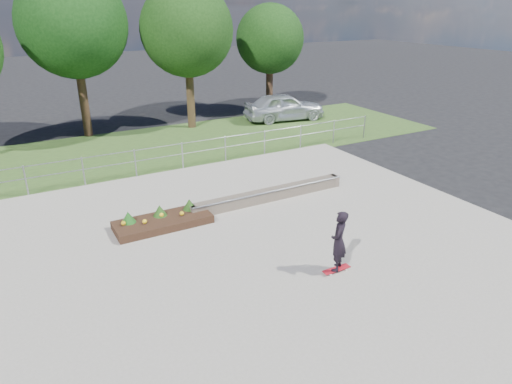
% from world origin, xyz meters
% --- Properties ---
extents(ground, '(120.00, 120.00, 0.00)m').
position_xyz_m(ground, '(0.00, 0.00, 0.00)').
color(ground, black).
rests_on(ground, ground).
extents(grass_verge, '(30.00, 8.00, 0.02)m').
position_xyz_m(grass_verge, '(0.00, 11.00, 0.01)').
color(grass_verge, '#304D1E').
rests_on(grass_verge, ground).
extents(concrete_slab, '(15.00, 15.00, 0.06)m').
position_xyz_m(concrete_slab, '(0.00, 0.00, 0.03)').
color(concrete_slab, gray).
rests_on(concrete_slab, ground).
extents(fence, '(20.06, 0.06, 1.20)m').
position_xyz_m(fence, '(0.00, 7.50, 0.77)').
color(fence, gray).
rests_on(fence, ground).
extents(tree_mid_left, '(5.25, 5.25, 8.25)m').
position_xyz_m(tree_mid_left, '(-2.50, 15.00, 5.61)').
color(tree_mid_left, '#362115').
rests_on(tree_mid_left, ground).
extents(tree_mid_right, '(4.90, 4.90, 7.70)m').
position_xyz_m(tree_mid_right, '(3.00, 14.00, 5.23)').
color(tree_mid_right, '#352415').
rests_on(tree_mid_right, ground).
extents(tree_far_right, '(4.20, 4.20, 6.60)m').
position_xyz_m(tree_far_right, '(9.00, 15.50, 4.48)').
color(tree_far_right, '#382116').
rests_on(tree_far_right, ground).
extents(grind_ledge, '(6.00, 0.44, 0.43)m').
position_xyz_m(grind_ledge, '(1.47, 2.81, 0.26)').
color(grind_ledge, brown).
rests_on(grind_ledge, concrete_slab).
extents(planter_bed, '(3.00, 1.20, 0.61)m').
position_xyz_m(planter_bed, '(-2.49, 2.74, 0.24)').
color(planter_bed, black).
rests_on(planter_bed, concrete_slab).
extents(skateboarder, '(0.80, 0.69, 1.72)m').
position_xyz_m(skateboarder, '(0.62, -2.08, 0.95)').
color(skateboarder, silver).
rests_on(skateboarder, concrete_slab).
extents(parked_car, '(5.04, 2.68, 1.63)m').
position_xyz_m(parked_car, '(8.50, 12.89, 0.82)').
color(parked_car, silver).
rests_on(parked_car, ground).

